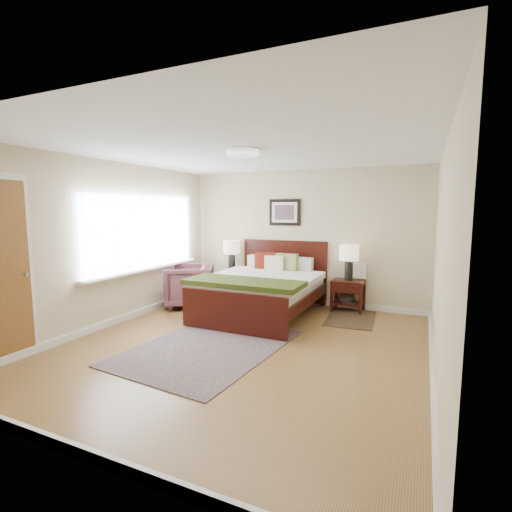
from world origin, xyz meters
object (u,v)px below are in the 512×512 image
Objects in this scene: armchair at (190,286)px; rug_persian at (209,347)px; nightstand_left at (232,277)px; lamp_left at (232,250)px; bed at (263,283)px; nightstand_right at (348,292)px; lamp_right at (349,256)px.

armchair is 2.21m from rug_persian.
nightstand_left is 2.73m from rug_persian.
lamp_left is at bearing 90.00° from nightstand_left.
lamp_left is at bearing 116.74° from rug_persian.
nightstand_left is 0.95m from armchair.
bed is 1.52m from nightstand_right.
nightstand_right is 0.65× the size of armchair.
armchair is (-0.42, -0.85, -0.05)m from nightstand_left.
bed is 3.93× the size of nightstand_right.
nightstand_right is 2.84m from rug_persian.
armchair is (-1.45, -0.03, -0.15)m from bed.
lamp_left is at bearing 179.69° from nightstand_right.
nightstand_right is (1.27, 0.83, -0.20)m from bed.
lamp_left reaches higher than armchair.
nightstand_right is at bearing 0.18° from nightstand_left.
lamp_left is at bearing 140.94° from bed.
armchair is (-0.42, -0.87, -0.59)m from lamp_left.
rug_persian is at bearing -117.23° from nightstand_right.
lamp_right reaches higher than nightstand_left.
lamp_left is 1.00× the size of lamp_right.
nightstand_left is at bearing -179.50° from lamp_right.
bed is at bearing -39.06° from lamp_left.
nightstand_right is at bearing -90.00° from lamp_right.
nightstand_left is at bearing 126.07° from armchair.
lamp_right is 2.91m from armchair.
armchair is at bearing -115.98° from nightstand_left.
bed is at bearing -146.85° from nightstand_right.
armchair is at bearing -115.46° from lamp_left.
nightstand_left is at bearing -90.00° from lamp_left.
rug_persian is (-0.03, -1.68, -0.53)m from bed.
lamp_right reaches higher than rug_persian.
lamp_left is 2.88m from rug_persian.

